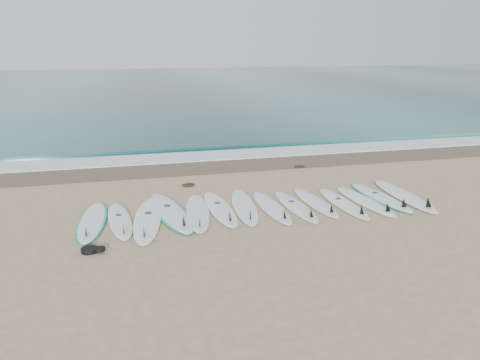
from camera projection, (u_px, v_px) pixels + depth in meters
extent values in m
plane|color=tan|center=(259.00, 209.00, 11.15)|extent=(120.00, 120.00, 0.00)
cube|color=#1E5C5B|center=(158.00, 86.00, 41.41)|extent=(120.00, 55.00, 0.03)
cube|color=brown|center=(224.00, 166.00, 14.97)|extent=(120.00, 1.80, 0.01)
cube|color=silver|center=(216.00, 155.00, 16.27)|extent=(120.00, 1.40, 0.04)
cube|color=#1E5C5B|center=(208.00, 146.00, 17.66)|extent=(120.00, 1.00, 0.10)
ellipsoid|color=white|center=(92.00, 221.00, 10.29)|extent=(0.67, 2.53, 0.08)
ellipsoid|color=#09B998|center=(92.00, 221.00, 10.29)|extent=(0.76, 2.55, 0.06)
cone|color=black|center=(86.00, 231.00, 9.39)|extent=(0.23, 0.28, 0.27)
ellipsoid|color=white|center=(120.00, 220.00, 10.35)|extent=(0.72, 2.40, 0.08)
cone|color=black|center=(123.00, 228.00, 9.53)|extent=(0.22, 0.27, 0.25)
cylinder|color=navy|center=(119.00, 215.00, 10.55)|extent=(0.15, 0.15, 0.01)
ellipsoid|color=white|center=(147.00, 219.00, 10.37)|extent=(0.90, 2.90, 0.09)
cone|color=black|center=(144.00, 230.00, 9.34)|extent=(0.27, 0.33, 0.30)
cylinder|color=navy|center=(148.00, 213.00, 10.62)|extent=(0.18, 0.18, 0.01)
ellipsoid|color=white|center=(170.00, 211.00, 10.85)|extent=(1.09, 2.97, 0.09)
ellipsoid|color=#09B998|center=(170.00, 212.00, 10.85)|extent=(1.19, 3.01, 0.07)
cone|color=black|center=(183.00, 220.00, 9.87)|extent=(0.30, 0.35, 0.31)
cylinder|color=navy|center=(167.00, 206.00, 11.08)|extent=(0.19, 0.19, 0.01)
ellipsoid|color=silver|center=(198.00, 212.00, 10.83)|extent=(0.80, 2.63, 0.08)
cone|color=black|center=(200.00, 221.00, 9.89)|extent=(0.25, 0.30, 0.28)
ellipsoid|color=white|center=(220.00, 208.00, 11.09)|extent=(0.63, 2.61, 0.08)
cone|color=black|center=(230.00, 216.00, 10.17)|extent=(0.23, 0.28, 0.28)
cylinder|color=navy|center=(217.00, 203.00, 11.30)|extent=(0.15, 0.15, 0.01)
ellipsoid|color=white|center=(244.00, 206.00, 11.22)|extent=(0.81, 2.64, 0.08)
cone|color=black|center=(250.00, 214.00, 10.27)|extent=(0.25, 0.30, 0.28)
ellipsoid|color=white|center=(271.00, 207.00, 11.18)|extent=(0.59, 2.46, 0.08)
cone|color=black|center=(285.00, 214.00, 10.32)|extent=(0.22, 0.27, 0.26)
ellipsoid|color=silver|center=(295.00, 206.00, 11.24)|extent=(0.63, 2.41, 0.08)
cone|color=black|center=(311.00, 213.00, 10.40)|extent=(0.22, 0.27, 0.25)
cylinder|color=navy|center=(292.00, 201.00, 11.44)|extent=(0.15, 0.15, 0.01)
ellipsoid|color=white|center=(315.00, 202.00, 11.50)|extent=(0.61, 2.33, 0.07)
cone|color=black|center=(331.00, 208.00, 10.69)|extent=(0.21, 0.26, 0.25)
ellipsoid|color=white|center=(343.00, 203.00, 11.43)|extent=(0.60, 2.44, 0.08)
cone|color=black|center=(362.00, 210.00, 10.58)|extent=(0.21, 0.27, 0.26)
cylinder|color=navy|center=(338.00, 199.00, 11.63)|extent=(0.15, 0.15, 0.01)
ellipsoid|color=white|center=(364.00, 201.00, 11.58)|extent=(0.78, 2.48, 0.08)
cone|color=black|center=(387.00, 207.00, 10.74)|extent=(0.23, 0.28, 0.26)
ellipsoid|color=white|center=(380.00, 197.00, 11.88)|extent=(0.75, 2.51, 0.08)
ellipsoid|color=#09B998|center=(380.00, 197.00, 11.88)|extent=(0.84, 2.53, 0.06)
cone|color=black|center=(404.00, 203.00, 11.02)|extent=(0.23, 0.28, 0.26)
cylinder|color=navy|center=(375.00, 193.00, 12.08)|extent=(0.16, 0.16, 0.01)
ellipsoid|color=white|center=(403.00, 195.00, 11.98)|extent=(0.61, 2.80, 0.09)
cone|color=black|center=(428.00, 202.00, 10.98)|extent=(0.24, 0.30, 0.30)
ellipsoid|color=black|center=(188.00, 185.00, 12.90)|extent=(0.36, 0.28, 0.07)
ellipsoid|color=black|center=(300.00, 167.00, 14.78)|extent=(0.35, 0.27, 0.07)
cylinder|color=black|center=(89.00, 250.00, 8.88)|extent=(0.32, 0.32, 0.08)
cylinder|color=black|center=(100.00, 249.00, 8.82)|extent=(0.20, 0.20, 0.06)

